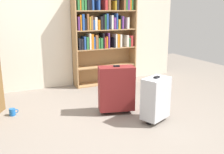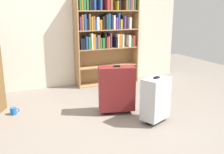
{
  "view_description": "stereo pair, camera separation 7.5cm",
  "coord_description": "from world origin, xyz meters",
  "px_view_note": "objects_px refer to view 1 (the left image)",
  "views": [
    {
      "loc": [
        -1.15,
        -2.46,
        1.38
      ],
      "look_at": [
        0.2,
        0.38,
        0.55
      ],
      "focal_mm": 41.81,
      "sensor_mm": 36.0,
      "label": 1
    },
    {
      "loc": [
        -1.08,
        -2.5,
        1.38
      ],
      "look_at": [
        0.2,
        0.38,
        0.55
      ],
      "focal_mm": 41.81,
      "sensor_mm": 36.0,
      "label": 2
    }
  ],
  "objects_px": {
    "suitcase_dark_red": "(116,88)",
    "suitcase_silver": "(156,98)",
    "bookshelf": "(103,32)",
    "mug": "(12,112)"
  },
  "relations": [
    {
      "from": "suitcase_dark_red",
      "to": "suitcase_silver",
      "type": "xyz_separation_m",
      "value": [
        0.31,
        -0.46,
        -0.04
      ]
    },
    {
      "from": "suitcase_dark_red",
      "to": "bookshelf",
      "type": "bearing_deg",
      "value": 73.35
    },
    {
      "from": "suitcase_dark_red",
      "to": "suitcase_silver",
      "type": "bearing_deg",
      "value": -55.92
    },
    {
      "from": "suitcase_silver",
      "to": "mug",
      "type": "bearing_deg",
      "value": 149.03
    },
    {
      "from": "bookshelf",
      "to": "suitcase_silver",
      "type": "relative_size",
      "value": 2.83
    },
    {
      "from": "mug",
      "to": "suitcase_dark_red",
      "type": "distance_m",
      "value": 1.42
    },
    {
      "from": "bookshelf",
      "to": "suitcase_dark_red",
      "type": "bearing_deg",
      "value": -106.65
    },
    {
      "from": "suitcase_silver",
      "to": "bookshelf",
      "type": "bearing_deg",
      "value": 86.76
    },
    {
      "from": "mug",
      "to": "suitcase_silver",
      "type": "relative_size",
      "value": 0.2
    },
    {
      "from": "mug",
      "to": "suitcase_silver",
      "type": "height_order",
      "value": "suitcase_silver"
    }
  ]
}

